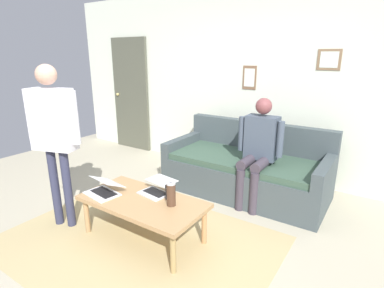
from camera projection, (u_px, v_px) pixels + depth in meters
name	position (u px, v px, depth m)	size (l,w,h in m)	color
ground_plane	(158.00, 238.00, 3.01)	(7.68, 7.68, 0.00)	#B2A990
area_rug	(138.00, 242.00, 2.94)	(2.54, 1.87, 0.01)	tan
back_wall	(252.00, 83.00, 4.38)	(7.04, 0.11, 2.70)	silver
interior_door	(131.00, 95.00, 5.66)	(0.82, 0.09, 2.05)	#4F5142
couch	(247.00, 170.00, 3.96)	(2.04, 0.95, 0.88)	#3F494C
coffee_table	(143.00, 204.00, 2.91)	(1.23, 0.62, 0.42)	#AD8354
laptop_left	(157.00, 189.00, 3.04)	(0.33, 0.35, 0.12)	silver
laptop_center	(104.00, 189.00, 3.02)	(0.38, 0.34, 0.16)	silver
french_press	(171.00, 194.00, 2.77)	(0.11, 0.09, 0.26)	#4C3323
person_standing	(53.00, 127.00, 2.95)	(0.58, 0.31, 1.67)	#2F314A
person_seated	(259.00, 146.00, 3.53)	(0.55, 0.51, 1.28)	#3C353F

